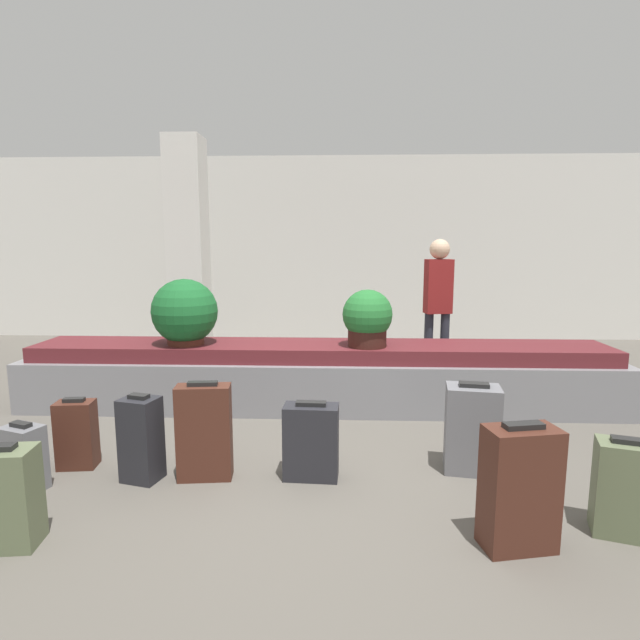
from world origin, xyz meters
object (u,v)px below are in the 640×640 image
Objects in this scene: suitcase_8 at (472,429)px; potted_plant_0 at (185,313)px; potted_plant_1 at (367,319)px; suitcase_7 at (519,488)px; suitcase_2 at (24,458)px; traveler_0 at (438,296)px; suitcase_3 at (311,441)px; suitcase_1 at (204,432)px; suitcase_5 at (77,434)px; pillar at (188,250)px; suitcase_6 at (623,489)px; suitcase_0 at (141,439)px.

suitcase_8 is 3.01m from potted_plant_0.
potted_plant_1 is (1.86, -0.03, -0.04)m from potted_plant_0.
suitcase_7 is at bearing -72.69° from potted_plant_1.
suitcase_2 is 4.61m from traveler_0.
potted_plant_1 reaches higher than suitcase_3.
suitcase_3 is 3.19m from traveler_0.
traveler_0 is (0.94, 1.22, 0.10)m from potted_plant_1.
potted_plant_0 is at bearing 104.97° from suitcase_1.
pillar is at bearing 86.71° from suitcase_5.
potted_plant_0 reaches higher than potted_plant_1.
suitcase_6 is at bearing -57.56° from potted_plant_1.
suitcase_3 is (1.97, 0.26, 0.04)m from suitcase_2.
suitcase_5 is at bearing -86.67° from pillar.
suitcase_0 is 1.22m from suitcase_3.
suitcase_3 is (1.22, 0.08, -0.03)m from suitcase_0.
suitcase_7 is at bearing -1.86° from suitcase_0.
potted_plant_0 is at bearing 12.85° from traveler_0.
potted_plant_1 is at bearing 25.35° from suitcase_5.
suitcase_8 is 0.39× the size of traveler_0.
pillar is at bearing 101.74° from suitcase_1.
suitcase_7 is at bearing -55.22° from pillar.
suitcase_7 is at bearing -42.34° from potted_plant_0.
potted_plant_1 is at bearing 58.04° from suitcase_0.
suitcase_6 is (2.63, -0.61, -0.07)m from suitcase_1.
pillar is 4.52m from suitcase_3.
potted_plant_0 is 3.04m from traveler_0.
traveler_0 is (2.63, 2.83, 0.75)m from suitcase_0.
suitcase_6 is (3.65, -0.75, 0.02)m from suitcase_5.
pillar is at bearing -27.69° from traveler_0.
suitcase_0 is at bearing -172.53° from suitcase_6.
suitcase_2 is 0.84× the size of suitcase_3.
suitcase_5 is at bearing 176.78° from suitcase_0.
potted_plant_1 reaches higher than suitcase_2.
suitcase_8 is (1.19, 0.16, 0.05)m from suitcase_3.
traveler_0 is (3.21, 2.64, 0.79)m from suitcase_5.
suitcase_0 reaches higher than suitcase_3.
suitcase_7 reaches higher than suitcase_8.
suitcase_2 is at bearing -122.78° from suitcase_5.
suitcase_8 is (2.99, 0.05, 0.07)m from suitcase_5.
suitcase_6 is at bearing -18.23° from suitcase_5.
potted_plant_1 is (1.25, 1.56, 0.60)m from suitcase_1.
suitcase_3 is 2.20m from potted_plant_0.
suitcase_1 is 0.99× the size of suitcase_7.
traveler_0 reaches higher than suitcase_6.
potted_plant_0 is 1.86m from potted_plant_1.
suitcase_0 is at bearing -24.51° from suitcase_5.
suitcase_8 is (-0.01, 0.96, -0.02)m from suitcase_7.
suitcase_3 is at bearing -107.55° from potted_plant_1.
suitcase_1 is 1.49× the size of suitcase_2.
suitcase_1 is 1.26× the size of suitcase_3.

